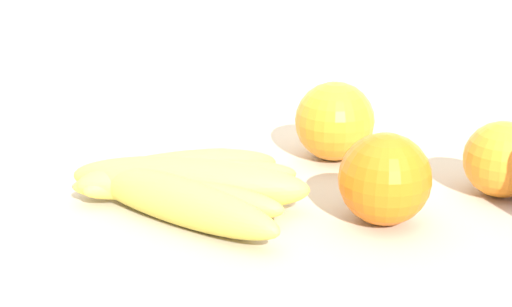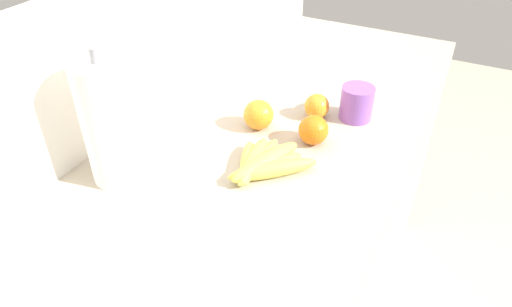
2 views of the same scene
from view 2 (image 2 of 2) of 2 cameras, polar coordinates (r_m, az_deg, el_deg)
name	(u,v)px [view 2 (image 2 of 2)]	position (r m, az deg, el deg)	size (l,w,h in m)	color
counter	(261,267)	(1.47, 0.66, -13.85)	(1.77, 0.68, 0.94)	#ADA08C
wall_back	(157,187)	(1.49, -12.07, -4.11)	(2.17, 0.06, 1.30)	silver
banana_bunch	(262,164)	(1.05, 0.77, -1.26)	(0.21, 0.20, 0.04)	#DAC74C
orange_back_left	(313,130)	(1.14, 7.09, 2.89)	(0.07, 0.07, 0.07)	orange
orange_front	(317,106)	(1.24, 7.51, 5.80)	(0.07, 0.07, 0.07)	orange
orange_center	(259,115)	(1.18, 0.31, 4.80)	(0.08, 0.08, 0.08)	orange
paper_towel_roll	(110,123)	(1.01, -17.57, 3.56)	(0.12, 0.12, 0.30)	white
mug	(357,103)	(1.25, 12.31, 6.11)	(0.09, 0.09, 0.09)	#8C56BF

